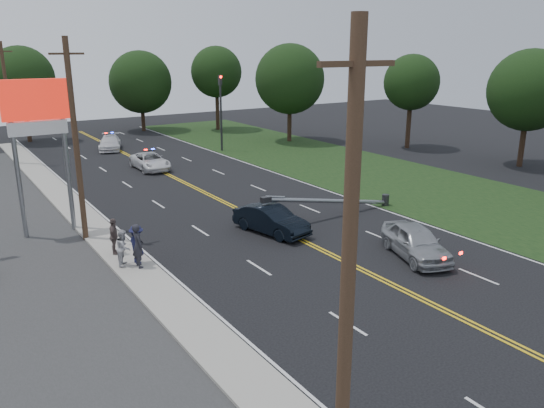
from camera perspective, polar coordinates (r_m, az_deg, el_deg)
ground at (r=23.17m, az=11.81°, el=-8.01°), size 120.00×120.00×0.00m
sidewalk at (r=27.27m, az=-16.69°, el=-4.43°), size 1.80×70.00×0.12m
grass_verge at (r=39.04m, az=15.62°, el=1.81°), size 12.00×80.00×0.01m
centerline_yellow at (r=30.50m, az=-1.48°, el=-1.60°), size 0.36×80.00×0.00m
pylon_sign at (r=29.27m, az=-23.95°, el=8.26°), size 3.20×0.35×8.00m
traffic_signal at (r=50.77m, az=-5.53°, el=10.42°), size 0.28×0.41×7.05m
fallen_streetlight at (r=31.05m, az=7.05°, el=0.36°), size 9.36×0.44×1.91m
utility_pole_near at (r=10.00m, az=8.10°, el=-9.59°), size 1.60×0.28×10.00m
utility_pole_mid at (r=27.70m, az=-20.36°, el=6.34°), size 1.60×0.28×10.00m
utility_pole_far at (r=49.24m, az=-26.47°, el=9.65°), size 1.60×0.28×10.00m
tree_6 at (r=60.99m, az=-25.32°, el=12.15°), size 6.43×6.43×9.75m
tree_7 at (r=65.02m, az=-13.95°, el=12.61°), size 7.17×7.17×9.25m
tree_8 at (r=64.33m, az=-6.01°, el=13.94°), size 5.94×5.94×9.75m
tree_9 at (r=55.80m, az=1.93°, el=13.28°), size 7.11×7.11×9.97m
tree_12 at (r=47.99m, az=25.95°, el=10.94°), size 6.51×6.51×9.47m
tree_13 at (r=53.49m, az=14.79°, el=12.53°), size 5.27×5.27×8.96m
crashed_sedan at (r=28.01m, az=-0.10°, el=-1.70°), size 2.50×4.69×1.47m
waiting_sedan at (r=25.66m, az=15.20°, el=-3.93°), size 3.29×4.91×1.55m
emergency_a at (r=44.06m, az=-12.97°, el=4.50°), size 2.29×4.80×1.32m
emergency_b at (r=53.75m, az=-17.04°, el=6.32°), size 3.41×5.10×1.37m
bystander_a at (r=24.07m, az=-14.22°, el=-4.36°), size 0.51×0.74×1.99m
bystander_b at (r=24.49m, az=-15.68°, el=-4.53°), size 0.94×1.01×1.66m
bystander_c at (r=24.54m, az=-14.33°, el=-4.21°), size 0.70×1.17×1.78m
bystander_d at (r=25.90m, az=-16.65°, el=-3.35°), size 0.83×1.10×1.74m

